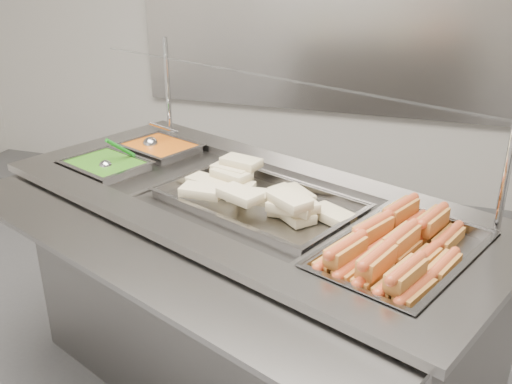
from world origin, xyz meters
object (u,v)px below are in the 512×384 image
(steam_counter, at_px, (246,299))
(pan_hotdogs, at_px, (402,262))
(serving_spoon, at_px, (108,163))
(sneeze_guard, at_px, (285,84))
(ladle, at_px, (151,143))
(pan_wraps, at_px, (258,205))

(steam_counter, xyz_separation_m, pan_hotdogs, (0.55, -0.24, 0.39))
(serving_spoon, bearing_deg, steam_counter, -9.31)
(steam_counter, bearing_deg, sneeze_guard, 66.99)
(sneeze_guard, relative_size, serving_spoon, 9.76)
(sneeze_guard, bearing_deg, steam_counter, -113.01)
(steam_counter, distance_m, ladle, 0.80)
(serving_spoon, bearing_deg, sneeze_guard, 7.92)
(ladle, distance_m, serving_spoon, 0.28)
(steam_counter, xyz_separation_m, sneeze_guard, (0.08, 0.19, 0.78))
(steam_counter, height_order, serving_spoon, serving_spoon)
(steam_counter, xyz_separation_m, serving_spoon, (-0.60, 0.10, 0.44))
(pan_wraps, height_order, serving_spoon, serving_spoon)
(steam_counter, bearing_deg, ladle, 146.20)
(sneeze_guard, distance_m, ladle, 0.75)
(pan_hotdogs, bearing_deg, steam_counter, 156.99)
(pan_wraps, xyz_separation_m, ladle, (-0.61, 0.40, 0.03))
(sneeze_guard, height_order, pan_hotdogs, sneeze_guard)
(pan_wraps, bearing_deg, steam_counter, 156.99)
(pan_hotdogs, height_order, serving_spoon, serving_spoon)
(pan_wraps, bearing_deg, pan_hotdogs, -23.01)
(pan_wraps, relative_size, ladle, 4.17)
(sneeze_guard, xyz_separation_m, serving_spoon, (-0.68, -0.10, -0.34))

